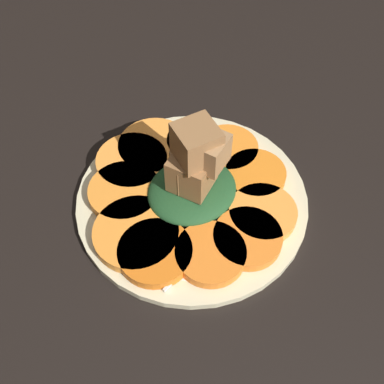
# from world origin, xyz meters

# --- Properties ---
(table_slab) EXTENTS (1.20, 1.20, 0.02)m
(table_slab) POSITION_xyz_m (0.00, 0.00, 0.01)
(table_slab) COLOR black
(table_slab) RESTS_ON ground
(plate) EXTENTS (0.29, 0.29, 0.01)m
(plate) POSITION_xyz_m (0.00, 0.00, 0.03)
(plate) COLOR beige
(plate) RESTS_ON table_slab
(carrot_slice_0) EXTENTS (0.08, 0.08, 0.01)m
(carrot_slice_0) POSITION_xyz_m (0.02, -0.09, 0.04)
(carrot_slice_0) COLOR orange
(carrot_slice_0) RESTS_ON plate
(carrot_slice_1) EXTENTS (0.08, 0.08, 0.01)m
(carrot_slice_1) POSITION_xyz_m (0.06, -0.07, 0.04)
(carrot_slice_1) COLOR orange
(carrot_slice_1) RESTS_ON plate
(carrot_slice_2) EXTENTS (0.08, 0.08, 0.01)m
(carrot_slice_2) POSITION_xyz_m (0.08, -0.02, 0.04)
(carrot_slice_2) COLOR orange
(carrot_slice_2) RESTS_ON plate
(carrot_slice_3) EXTENTS (0.08, 0.08, 0.01)m
(carrot_slice_3) POSITION_xyz_m (0.08, 0.04, 0.04)
(carrot_slice_3) COLOR orange
(carrot_slice_3) RESTS_ON plate
(carrot_slice_4) EXTENTS (0.08, 0.08, 0.01)m
(carrot_slice_4) POSITION_xyz_m (0.05, 0.07, 0.04)
(carrot_slice_4) COLOR #D56013
(carrot_slice_4) RESTS_ON plate
(carrot_slice_5) EXTENTS (0.10, 0.10, 0.01)m
(carrot_slice_5) POSITION_xyz_m (0.00, 0.09, 0.04)
(carrot_slice_5) COLOR #F99539
(carrot_slice_5) RESTS_ON plate
(carrot_slice_6) EXTENTS (0.09, 0.09, 0.01)m
(carrot_slice_6) POSITION_xyz_m (-0.04, 0.09, 0.04)
(carrot_slice_6) COLOR #F99438
(carrot_slice_6) RESTS_ON plate
(carrot_slice_7) EXTENTS (0.09, 0.09, 0.01)m
(carrot_slice_7) POSITION_xyz_m (-0.07, 0.05, 0.04)
(carrot_slice_7) COLOR orange
(carrot_slice_7) RESTS_ON plate
(carrot_slice_8) EXTENTS (0.10, 0.10, 0.01)m
(carrot_slice_8) POSITION_xyz_m (-0.09, -0.01, 0.04)
(carrot_slice_8) COLOR orange
(carrot_slice_8) RESTS_ON plate
(carrot_slice_9) EXTENTS (0.09, 0.09, 0.01)m
(carrot_slice_9) POSITION_xyz_m (-0.08, -0.05, 0.04)
(carrot_slice_9) COLOR orange
(carrot_slice_9) RESTS_ON plate
(carrot_slice_10) EXTENTS (0.08, 0.08, 0.01)m
(carrot_slice_10) POSITION_xyz_m (-0.03, -0.08, 0.04)
(carrot_slice_10) COLOR orange
(carrot_slice_10) RESTS_ON plate
(center_pile) EXTENTS (0.11, 0.10, 0.12)m
(center_pile) POSITION_xyz_m (0.00, 0.00, 0.07)
(center_pile) COLOR #1E4723
(center_pile) RESTS_ON plate
(fork) EXTENTS (0.18, 0.05, 0.00)m
(fork) POSITION_xyz_m (-0.01, -0.06, 0.03)
(fork) COLOR silver
(fork) RESTS_ON plate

